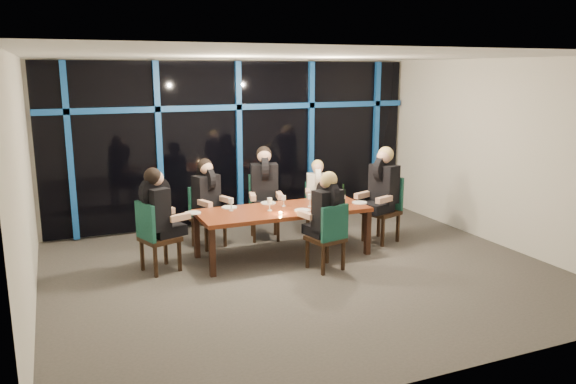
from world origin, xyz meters
The scene contains 29 objects.
room centered at (0.00, 0.00, 2.02)m, with size 7.04×7.00×3.02m.
window_wall centered at (0.01, 2.93, 1.55)m, with size 6.86×0.43×2.94m.
dining_table centered at (0.00, 0.80, 0.68)m, with size 2.60×1.00×0.75m.
chair_far_left centered at (-0.96, 1.78, 0.55)m, with size 0.59×0.59×0.98m.
chair_far_mid centered at (0.09, 1.84, 0.60)m, with size 0.61×0.61×1.08m.
chair_far_right centered at (1.05, 1.77, 0.49)m, with size 0.53×0.53×0.88m.
chair_end_left centered at (-1.94, 0.84, 0.57)m, with size 0.61×0.61×1.03m.
chair_end_right centered at (1.88, 0.88, 0.61)m, with size 0.64×0.64×1.09m.
chair_near_mid centered at (0.35, -0.07, 0.55)m, with size 0.54×0.54×0.98m.
diner_far_left centered at (-0.93, 1.70, 0.94)m, with size 0.60×0.67×0.96m.
diner_far_mid centered at (0.06, 1.76, 1.02)m, with size 0.61×0.72×1.05m.
diner_far_right centered at (1.02, 1.70, 0.85)m, with size 0.54×0.61×0.86m.
diner_end_left centered at (-1.86, 0.87, 0.98)m, with size 0.70×0.62×1.00m.
diner_end_right centered at (1.79, 0.85, 1.03)m, with size 0.74×0.65×1.06m.
diner_near_mid centered at (0.33, 0.01, 0.94)m, with size 0.54×0.65×0.96m.
plate_far_left centered at (-0.73, 1.17, 0.76)m, with size 0.24×0.24×0.01m, color white.
plate_far_mid centered at (-0.08, 1.21, 0.76)m, with size 0.24×0.24×0.01m, color white.
plate_far_right centered at (0.82, 1.18, 0.76)m, with size 0.24×0.24×0.01m, color white.
plate_end_left centered at (-1.28, 1.06, 0.76)m, with size 0.24×0.24×0.01m, color white.
plate_end_right centered at (1.26, 0.66, 0.76)m, with size 0.24×0.24×0.01m, color white.
plate_near_mid centered at (0.22, 0.56, 0.76)m, with size 0.24×0.24×0.01m, color white.
wine_bottle centered at (0.99, 0.72, 0.87)m, with size 0.07×0.07×0.32m.
water_pitcher centered at (0.71, 0.57, 0.86)m, with size 0.13×0.12×0.21m.
tea_light centered at (-0.15, 0.53, 0.76)m, with size 0.05×0.05×0.03m, color #FFA94C.
wine_glass_a centered at (-0.23, 0.76, 0.89)m, with size 0.08×0.08×0.20m.
wine_glass_b centered at (0.08, 0.94, 0.87)m, with size 0.07×0.07×0.17m.
wine_glass_c centered at (0.44, 0.76, 0.89)m, with size 0.08×0.08×0.19m.
wine_glass_d centered at (-0.76, 0.98, 0.89)m, with size 0.07×0.07×0.19m.
wine_glass_e centered at (0.95, 0.98, 0.89)m, with size 0.08×0.08×0.20m.
Camera 1 is at (-3.16, -6.85, 2.82)m, focal length 35.00 mm.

